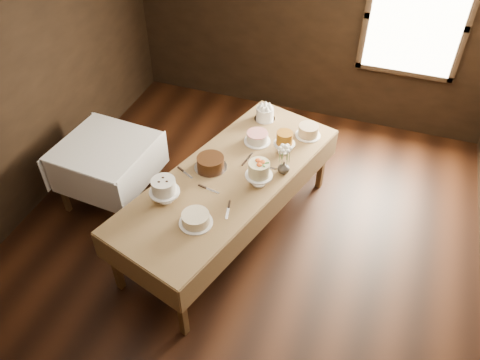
% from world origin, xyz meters
% --- Properties ---
extents(floor, '(5.00, 6.00, 0.01)m').
position_xyz_m(floor, '(0.00, 0.00, 0.00)').
color(floor, black).
rests_on(floor, ground).
extents(ceiling, '(5.00, 6.00, 0.01)m').
position_xyz_m(ceiling, '(0.00, 0.00, 2.80)').
color(ceiling, beige).
rests_on(ceiling, wall_back).
extents(wall_back, '(5.00, 0.02, 2.80)m').
position_xyz_m(wall_back, '(0.00, 3.00, 1.40)').
color(wall_back, black).
rests_on(wall_back, ground).
extents(wall_left, '(0.02, 6.00, 2.80)m').
position_xyz_m(wall_left, '(-2.50, 0.00, 1.40)').
color(wall_left, black).
rests_on(wall_left, ground).
extents(window, '(1.10, 0.05, 1.30)m').
position_xyz_m(window, '(1.30, 2.94, 1.60)').
color(window, '#FFEABF').
rests_on(window, wall_back).
extents(display_table, '(1.80, 2.90, 0.84)m').
position_xyz_m(display_table, '(-0.17, 0.34, 0.78)').
color(display_table, '#452F19').
rests_on(display_table, ground).
extents(side_table, '(1.04, 1.04, 0.82)m').
position_xyz_m(side_table, '(-1.67, 0.38, 0.72)').
color(side_table, '#452F19').
rests_on(side_table, ground).
extents(cake_meringue, '(0.25, 0.25, 0.15)m').
position_xyz_m(cake_meringue, '(-0.12, 1.42, 0.92)').
color(cake_meringue, silver).
rests_on(cake_meringue, display_table).
extents(cake_speckled, '(0.28, 0.28, 0.13)m').
position_xyz_m(cake_speckled, '(0.43, 1.28, 0.90)').
color(cake_speckled, white).
rests_on(cake_speckled, display_table).
extents(cake_lattice, '(0.31, 0.31, 0.11)m').
position_xyz_m(cake_lattice, '(-0.07, 0.98, 0.89)').
color(cake_lattice, white).
rests_on(cake_lattice, display_table).
extents(cake_caramel, '(0.23, 0.23, 0.27)m').
position_xyz_m(cake_caramel, '(0.25, 0.90, 0.96)').
color(cake_caramel, white).
rests_on(cake_caramel, display_table).
extents(cake_chocolate, '(0.37, 0.37, 0.13)m').
position_xyz_m(cake_chocolate, '(-0.39, 0.39, 0.90)').
color(cake_chocolate, silver).
rests_on(cake_chocolate, display_table).
extents(cake_flowers, '(0.29, 0.29, 0.28)m').
position_xyz_m(cake_flowers, '(0.15, 0.32, 0.96)').
color(cake_flowers, white).
rests_on(cake_flowers, display_table).
extents(cake_swirl, '(0.29, 0.29, 0.27)m').
position_xyz_m(cake_swirl, '(-0.62, -0.20, 0.96)').
color(cake_swirl, white).
rests_on(cake_swirl, display_table).
extents(cake_cream, '(0.32, 0.32, 0.11)m').
position_xyz_m(cake_cream, '(-0.22, -0.38, 0.89)').
color(cake_cream, white).
rests_on(cake_cream, display_table).
extents(cake_server_a, '(0.24, 0.07, 0.01)m').
position_xyz_m(cake_server_a, '(-0.24, 0.07, 0.84)').
color(cake_server_a, silver).
rests_on(cake_server_a, display_table).
extents(cake_server_b, '(0.08, 0.24, 0.01)m').
position_xyz_m(cake_server_b, '(0.01, -0.17, 0.84)').
color(cake_server_b, silver).
rests_on(cake_server_b, display_table).
extents(cake_server_c, '(0.06, 0.24, 0.01)m').
position_xyz_m(cake_server_c, '(-0.07, 0.69, 0.84)').
color(cake_server_c, silver).
rests_on(cake_server_c, display_table).
extents(cake_server_d, '(0.24, 0.06, 0.01)m').
position_xyz_m(cake_server_d, '(0.22, 0.60, 0.84)').
color(cake_server_d, silver).
rests_on(cake_server_d, display_table).
extents(cake_server_e, '(0.22, 0.13, 0.01)m').
position_xyz_m(cake_server_e, '(-0.57, 0.21, 0.84)').
color(cake_server_e, silver).
rests_on(cake_server_e, display_table).
extents(flower_vase, '(0.17, 0.17, 0.13)m').
position_xyz_m(flower_vase, '(0.34, 0.58, 0.91)').
color(flower_vase, '#2D2823').
rests_on(flower_vase, display_table).
extents(flower_bouquet, '(0.14, 0.14, 0.20)m').
position_xyz_m(flower_bouquet, '(0.34, 0.58, 1.09)').
color(flower_bouquet, white).
rests_on(flower_bouquet, flower_vase).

